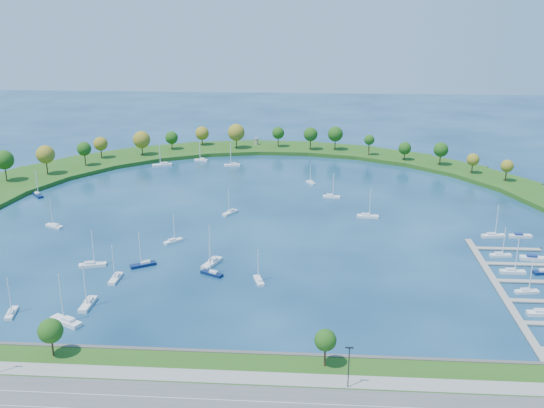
# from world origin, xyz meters

# --- Properties ---
(ground) EXTENTS (700.00, 700.00, 0.00)m
(ground) POSITION_xyz_m (0.00, 0.00, 0.00)
(ground) COLOR #072543
(ground) RESTS_ON ground
(south_shoreline) EXTENTS (420.00, 43.10, 11.60)m
(south_shoreline) POSITION_xyz_m (0.03, -122.88, 1.00)
(south_shoreline) COLOR #225115
(south_shoreline) RESTS_ON ground
(breakwater) EXTENTS (286.74, 247.64, 2.00)m
(breakwater) POSITION_xyz_m (-46.33, 48.72, 0.99)
(breakwater) COLOR #225115
(breakwater) RESTS_ON ground
(breakwater_trees) EXTENTS (241.17, 90.15, 14.85)m
(breakwater_trees) POSITION_xyz_m (-29.08, 86.81, 10.64)
(breakwater_trees) COLOR #382314
(breakwater_trees) RESTS_ON breakwater
(harbor_tower) EXTENTS (2.60, 2.60, 4.00)m
(harbor_tower) POSITION_xyz_m (-12.10, 121.05, 4.05)
(harbor_tower) COLOR gray
(harbor_tower) RESTS_ON breakwater
(dock_system) EXTENTS (24.28, 82.00, 1.60)m
(dock_system) POSITION_xyz_m (85.30, -61.00, 0.35)
(dock_system) COLOR gray
(dock_system) RESTS_ON ground
(moored_boat_0) EXTENTS (4.96, 6.25, 9.29)m
(moored_boat_0) POSITION_xyz_m (20.52, 49.44, 0.84)
(moored_boat_0) COLOR white
(moored_boat_0) RESTS_ON ground
(moored_boat_1) EXTENTS (9.03, 4.77, 12.78)m
(moored_boat_1) POSITION_xyz_m (-50.05, -51.86, 0.93)
(moored_boat_1) COLOR white
(moored_boat_1) RESTS_ON ground
(moored_boat_2) EXTENTS (10.37, 6.48, 14.79)m
(moored_boat_2) POSITION_xyz_m (-57.57, 75.92, 1.00)
(moored_boat_2) COLOR white
(moored_boat_2) RESTS_ON ground
(moored_boat_3) EXTENTS (4.11, 7.46, 10.57)m
(moored_boat_3) POSITION_xyz_m (5.36, -59.84, 0.87)
(moored_boat_3) COLOR white
(moored_boat_3) RESTS_ON ground
(moored_boat_4) EXTENTS (3.47, 7.59, 10.77)m
(moored_boat_4) POSITION_xyz_m (-61.18, -85.23, 0.87)
(moored_boat_4) COLOR white
(moored_boat_4) RESTS_ON ground
(moored_boat_6) EXTENTS (6.49, 6.52, 10.57)m
(moored_boat_6) POSITION_xyz_m (-28.24, -29.20, 0.87)
(moored_boat_6) COLOR white
(moored_boat_6) RESTS_ON ground
(moored_boat_7) EXTENTS (7.10, 7.64, 12.00)m
(moored_boat_7) POSITION_xyz_m (-100.38, 20.82, 0.91)
(moored_boat_7) COLOR #0A1A42
(moored_boat_7) RESTS_ON ground
(moored_boat_8) EXTENTS (2.65, 9.05, 13.25)m
(moored_boat_8) POSITION_xyz_m (-41.83, -78.66, 0.94)
(moored_boat_8) COLOR white
(moored_boat_8) RESTS_ON ground
(moored_boat_9) EXTENTS (7.68, 5.10, 11.03)m
(moored_boat_9) POSITION_xyz_m (-77.25, -16.98, 0.88)
(moored_boat_9) COLOR white
(moored_boat_9) RESTS_ON ground
(moored_boat_10) EXTENTS (8.35, 6.25, 12.23)m
(moored_boat_10) POSITION_xyz_m (-33.42, -50.52, 0.91)
(moored_boat_10) COLOR #0A1A42
(moored_boat_10) RESTS_ON ground
(moored_boat_11) EXTENTS (7.77, 2.79, 11.20)m
(moored_boat_11) POSITION_xyz_m (29.73, 27.50, 0.88)
(moored_boat_11) COLOR white
(moored_boat_11) RESTS_ON ground
(moored_boat_12) EXTENTS (7.70, 5.38, 11.14)m
(moored_boat_12) POSITION_xyz_m (-9.92, -55.64, 0.88)
(moored_boat_12) COLOR #0A1A42
(moored_boat_12) RESTS_ON ground
(moored_boat_13) EXTENTS (5.93, 9.86, 14.03)m
(moored_boat_13) POSITION_xyz_m (-11.22, -47.63, 0.97)
(moored_boat_13) COLOR white
(moored_boat_13) RESTS_ON ground
(moored_boat_14) EXTENTS (8.71, 2.86, 12.64)m
(moored_boat_14) POSITION_xyz_m (43.54, 2.30, 0.93)
(moored_boat_14) COLOR white
(moored_boat_14) RESTS_ON ground
(moored_boat_15) EXTENTS (5.93, 7.60, 11.25)m
(moored_boat_15) POSITION_xyz_m (-11.96, 3.20, 0.89)
(moored_boat_15) COLOR white
(moored_boat_15) RESTS_ON ground
(moored_boat_16) EXTENTS (7.63, 3.64, 10.81)m
(moored_boat_16) POSITION_xyz_m (-39.17, 88.46, 0.87)
(moored_boat_16) COLOR white
(moored_boat_16) RESTS_ON ground
(moored_boat_17) EXTENTS (8.76, 3.89, 12.44)m
(moored_boat_17) POSITION_xyz_m (-20.92, 78.52, 0.92)
(moored_boat_17) COLOR white
(moored_boat_17) RESTS_ON ground
(moored_boat_18) EXTENTS (9.93, 7.02, 14.39)m
(moored_boat_18) POSITION_xyz_m (-44.09, -88.97, 0.98)
(moored_boat_18) COLOR white
(moored_boat_18) RESTS_ON ground
(moored_boat_19) EXTENTS (2.52, 8.14, 11.86)m
(moored_boat_19) POSITION_xyz_m (-39.26, -61.30, 0.90)
(moored_boat_19) COLOR white
(moored_boat_19) RESTS_ON ground
(docked_boat_2) EXTENTS (8.68, 2.82, 12.59)m
(docked_boat_2) POSITION_xyz_m (85.51, -75.39, 0.92)
(docked_boat_2) COLOR white
(docked_boat_2) RESTS_ON ground
(docked_boat_4) EXTENTS (7.29, 3.07, 10.39)m
(docked_boat_4) POSITION_xyz_m (85.54, -61.80, 0.86)
(docked_boat_4) COLOR white
(docked_boat_4) RESTS_ON ground
(docked_boat_6) EXTENTS (7.92, 2.22, 11.65)m
(docked_boat_6) POSITION_xyz_m (85.52, -47.81, 0.90)
(docked_boat_6) COLOR white
(docked_boat_6) RESTS_ON ground
(docked_boat_8) EXTENTS (7.29, 2.68, 10.49)m
(docked_boat_8) POSITION_xyz_m (85.54, -34.30, 0.87)
(docked_boat_8) COLOR white
(docked_boat_8) RESTS_ON ground
(docked_boat_9) EXTENTS (9.62, 3.66, 1.92)m
(docked_boat_9) POSITION_xyz_m (95.96, -36.56, 0.70)
(docked_boat_9) COLOR white
(docked_boat_9) RESTS_ON ground
(docked_boat_10) EXTENTS (8.72, 3.64, 12.44)m
(docked_boat_10) POSITION_xyz_m (87.91, -16.19, 0.92)
(docked_boat_10) COLOR white
(docked_boat_10) RESTS_ON ground
(docked_boat_11) EXTENTS (8.23, 2.84, 1.65)m
(docked_boat_11) POSITION_xyz_m (97.88, -15.54, 0.61)
(docked_boat_11) COLOR white
(docked_boat_11) RESTS_ON ground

